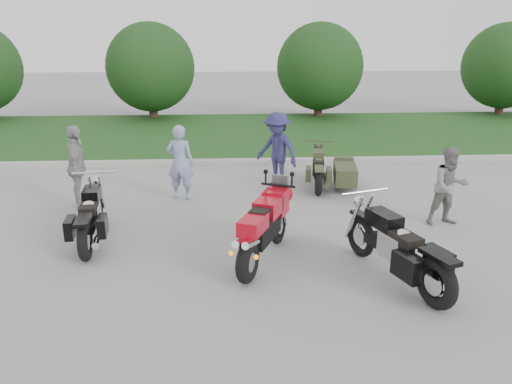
{
  "coord_description": "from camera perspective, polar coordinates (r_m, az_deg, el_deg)",
  "views": [
    {
      "loc": [
        0.1,
        -7.72,
        3.62
      ],
      "look_at": [
        0.6,
        0.97,
        0.8
      ],
      "focal_mm": 35.0,
      "sensor_mm": 36.0,
      "label": 1
    }
  ],
  "objects": [
    {
      "name": "person_back",
      "position": [
        11.2,
        -19.79,
        2.73
      ],
      "size": [
        0.69,
        1.11,
        1.77
      ],
      "primitive_type": "imported",
      "rotation": [
        0.0,
        0.0,
        1.83
      ],
      "color": "#989993",
      "rests_on": "ground"
    },
    {
      "name": "person_grey",
      "position": [
        10.28,
        21.27,
        0.6
      ],
      "size": [
        0.81,
        0.66,
        1.55
      ],
      "primitive_type": "imported",
      "rotation": [
        0.0,
        0.0,
        0.1
      ],
      "color": "gray",
      "rests_on": "ground"
    },
    {
      "name": "curb",
      "position": [
        14.18,
        -3.62,
        3.42
      ],
      "size": [
        60.0,
        0.3,
        0.15
      ],
      "primitive_type": "cube",
      "color": "#A7A59D",
      "rests_on": "ground"
    },
    {
      "name": "person_denim",
      "position": [
        12.04,
        2.42,
        4.85
      ],
      "size": [
        1.3,
        1.28,
        1.8
      ],
      "primitive_type": "imported",
      "rotation": [
        0.0,
        0.0,
        -0.76
      ],
      "color": "navy",
      "rests_on": "ground"
    },
    {
      "name": "tree_mid_right",
      "position": [
        21.63,
        7.3,
        14.02
      ],
      "size": [
        3.6,
        3.6,
        4.0
      ],
      "color": "#3F2B1C",
      "rests_on": "ground"
    },
    {
      "name": "tree_far_right",
      "position": [
        24.38,
        26.62,
        12.75
      ],
      "size": [
        3.6,
        3.6,
        4.0
      ],
      "color": "#3F2B1C",
      "rests_on": "ground"
    },
    {
      "name": "tree_mid_left",
      "position": [
        21.5,
        -11.95,
        13.76
      ],
      "size": [
        3.6,
        3.6,
        4.0
      ],
      "color": "#3F2B1C",
      "rests_on": "ground"
    },
    {
      "name": "cruiser_sidecar",
      "position": [
        12.15,
        8.89,
        2.26
      ],
      "size": [
        1.22,
        2.11,
        0.82
      ],
      "rotation": [
        0.0,
        0.0,
        -0.16
      ],
      "color": "black",
      "rests_on": "ground"
    },
    {
      "name": "ground",
      "position": [
        8.53,
        -3.7,
        -7.21
      ],
      "size": [
        80.0,
        80.0,
        0.0
      ],
      "primitive_type": "plane",
      "color": "#979691",
      "rests_on": "ground"
    },
    {
      "name": "sportbike_red",
      "position": [
        8.04,
        0.86,
        -4.01
      ],
      "size": [
        1.04,
        2.1,
        1.05
      ],
      "rotation": [
        0.0,
        0.0,
        -0.4
      ],
      "color": "black",
      "rests_on": "ground"
    },
    {
      "name": "cruiser_left",
      "position": [
        9.3,
        -18.35,
        -2.9
      ],
      "size": [
        0.54,
        2.32,
        0.89
      ],
      "rotation": [
        0.0,
        0.0,
        0.11
      ],
      "color": "black",
      "rests_on": "ground"
    },
    {
      "name": "cruiser_right",
      "position": [
        7.76,
        16.15,
        -6.56
      ],
      "size": [
        1.03,
        2.43,
        0.97
      ],
      "rotation": [
        0.0,
        0.0,
        0.34
      ],
      "color": "black",
      "rests_on": "ground"
    },
    {
      "name": "person_stripe",
      "position": [
        11.18,
        -8.65,
        3.35
      ],
      "size": [
        0.69,
        0.53,
        1.69
      ],
      "primitive_type": "imported",
      "rotation": [
        0.0,
        0.0,
        2.91
      ],
      "color": "#8890B9",
      "rests_on": "ground"
    },
    {
      "name": "grass_strip",
      "position": [
        18.22,
        -3.59,
        6.67
      ],
      "size": [
        60.0,
        8.0,
        0.14
      ],
      "primitive_type": "cube",
      "color": "#2C541C",
      "rests_on": "ground"
    }
  ]
}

